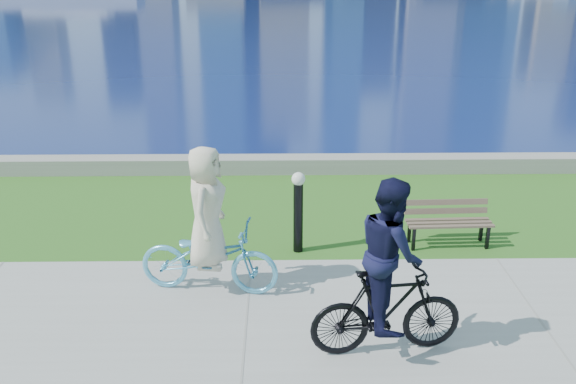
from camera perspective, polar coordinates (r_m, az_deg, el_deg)
name	(u,v)px	position (r m, az deg, el deg)	size (l,w,h in m)	color
ground	(537,318)	(9.62, 21.27, -10.37)	(320.00, 320.00, 0.00)	#245616
concrete_path	(537,317)	(9.61, 21.28, -10.32)	(80.00, 3.50, 0.02)	gray
seawall	(435,164)	(14.93, 12.92, 2.48)	(90.00, 0.50, 0.35)	gray
park_bench	(448,219)	(11.21, 14.03, -2.34)	(1.45, 0.54, 0.74)	black
bollard_lamp	(298,207)	(10.48, 0.92, -1.32)	(0.22, 0.22, 1.39)	black
cyclist_woman	(208,239)	(9.30, -7.12, -4.20)	(1.03, 2.13, 2.21)	#5BB5DD
cyclist_man	(388,283)	(7.89, 8.92, -7.98)	(0.80, 1.95, 2.30)	black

